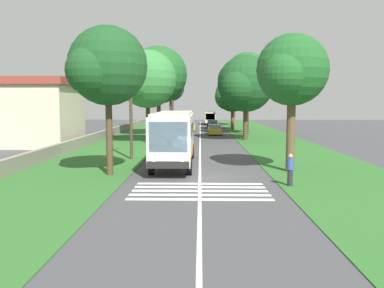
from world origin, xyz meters
TOP-DOWN VIEW (x-y plane):
  - ground at (0.00, 0.00)m, footprint 160.00×160.00m
  - grass_verge_left at (15.00, 8.20)m, footprint 120.00×8.00m
  - grass_verge_right at (15.00, -8.20)m, footprint 120.00×8.00m
  - centre_line at (15.00, 0.00)m, footprint 110.00×0.16m
  - coach_bus at (4.82, 1.80)m, footprint 11.16×2.62m
  - zebra_crossing at (-3.58, 0.00)m, footprint 4.05×6.80m
  - trailing_car_0 at (25.75, 1.71)m, footprint 4.30×1.78m
  - trailing_car_1 at (31.99, -1.96)m, footprint 4.30×1.78m
  - trailing_car_2 at (39.57, 1.64)m, footprint 4.30×1.78m
  - trailing_car_3 at (46.22, -2.07)m, footprint 4.30×1.78m
  - trailing_minibus_0 at (57.35, -1.92)m, footprint 6.00×2.14m
  - roadside_tree_left_0 at (50.54, 5.23)m, footprint 5.55×4.50m
  - roadside_tree_left_1 at (30.94, 5.71)m, footprint 9.12×7.59m
  - roadside_tree_left_2 at (20.89, 5.80)m, footprint 7.45×6.28m
  - roadside_tree_left_3 at (63.91, 6.56)m, footprint 7.59×6.03m
  - roadside_tree_left_4 at (0.79, 5.55)m, footprint 5.59×4.70m
  - roadside_tree_right_0 at (41.47, -4.95)m, footprint 6.71×5.69m
  - roadside_tree_right_1 at (52.83, -6.19)m, footprint 7.17×6.16m
  - roadside_tree_right_2 at (2.33, -5.63)m, footprint 5.47×4.47m
  - roadside_tree_right_3 at (32.28, -6.23)m, footprint 6.99×6.13m
  - roadside_tree_right_4 at (24.06, -5.12)m, footprint 7.78×6.54m
  - utility_pole at (7.57, 5.30)m, footprint 0.24×1.40m
  - roadside_wall at (20.00, 11.60)m, footprint 70.00×0.40m
  - roadside_building at (17.83, 17.90)m, footprint 8.88×10.51m
  - pedestrian at (-2.39, -4.74)m, footprint 0.34×0.34m

SIDE VIEW (x-z plane):
  - ground at x=0.00m, z-range 0.00..0.00m
  - zebra_crossing at x=-3.58m, z-range 0.00..0.01m
  - centre_line at x=15.00m, z-range 0.00..0.01m
  - grass_verge_left at x=15.00m, z-range 0.00..0.04m
  - grass_verge_right at x=15.00m, z-range 0.00..0.04m
  - roadside_wall at x=20.00m, z-range 0.04..1.05m
  - trailing_car_0 at x=25.75m, z-range -0.05..1.38m
  - trailing_car_1 at x=31.99m, z-range -0.05..1.38m
  - trailing_car_2 at x=39.57m, z-range -0.05..1.38m
  - trailing_car_3 at x=46.22m, z-range -0.05..1.38m
  - pedestrian at x=-2.39m, z-range 0.06..1.75m
  - trailing_minibus_0 at x=57.35m, z-range 0.28..2.81m
  - coach_bus at x=4.82m, z-range 0.28..4.01m
  - roadside_building at x=17.83m, z-range 0.04..6.85m
  - utility_pole at x=7.57m, z-range 0.18..8.53m
  - roadside_tree_right_0 at x=41.47m, z-range 1.30..9.72m
  - roadside_tree_right_2 at x=2.33m, z-range 1.95..10.56m
  - roadside_tree_right_4 at x=24.06m, z-range 1.49..11.28m
  - roadside_tree_left_4 at x=0.79m, z-range 1.98..10.84m
  - roadside_tree_left_2 at x=20.89m, z-range 1.73..11.75m
  - roadside_tree_left_3 at x=63.91m, z-range 2.13..12.74m
  - roadside_tree_left_1 at x=30.94m, z-range 1.92..13.70m
  - roadside_tree_right_3 at x=32.28m, z-range 2.37..13.48m
  - roadside_tree_left_0 at x=50.54m, z-range 2.84..13.23m
  - roadside_tree_right_1 at x=52.83m, z-range 2.61..14.27m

